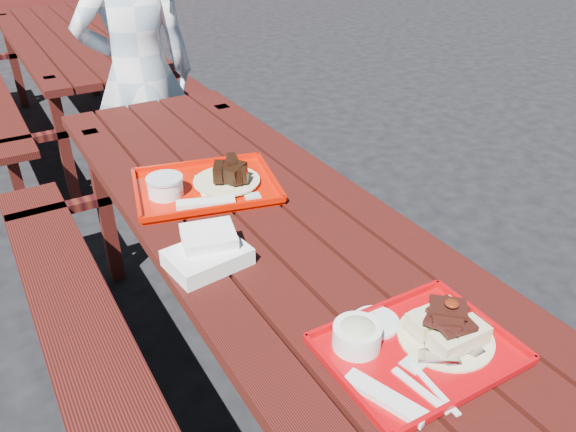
% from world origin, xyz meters
% --- Properties ---
extents(ground, '(60.00, 60.00, 0.00)m').
position_xyz_m(ground, '(0.00, 0.00, 0.00)').
color(ground, black).
rests_on(ground, ground).
extents(picnic_table_near, '(1.41, 2.40, 0.75)m').
position_xyz_m(picnic_table_near, '(-0.00, 0.00, 0.56)').
color(picnic_table_near, '#42140C').
rests_on(picnic_table_near, ground).
extents(picnic_table_far, '(1.41, 2.40, 0.75)m').
position_xyz_m(picnic_table_far, '(-0.00, 2.80, 0.56)').
color(picnic_table_far, '#42140C').
rests_on(picnic_table_far, ground).
extents(near_tray, '(0.41, 0.34, 0.13)m').
position_xyz_m(near_tray, '(0.00, -0.68, 0.78)').
color(near_tray, '#AF050A').
rests_on(near_tray, picnic_table_near).
extents(far_tray, '(0.53, 0.46, 0.08)m').
position_xyz_m(far_tray, '(-0.10, 0.23, 0.77)').
color(far_tray, '#C91100').
rests_on(far_tray, picnic_table_near).
extents(white_cloth, '(0.22, 0.19, 0.08)m').
position_xyz_m(white_cloth, '(-0.25, -0.15, 0.79)').
color(white_cloth, white).
rests_on(white_cloth, picnic_table_near).
extents(person, '(0.62, 0.45, 1.59)m').
position_xyz_m(person, '(0.07, 1.45, 0.80)').
color(person, '#A5C2DA').
rests_on(person, ground).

